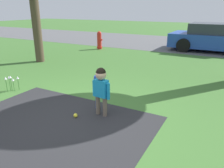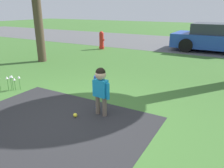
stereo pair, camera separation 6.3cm
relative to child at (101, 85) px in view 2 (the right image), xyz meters
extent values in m
plane|color=#3D6B2D|center=(-0.41, -0.52, -0.58)|extent=(60.00, 60.00, 0.00)
cube|color=#59595B|center=(-0.41, 9.49, -0.58)|extent=(40.00, 6.00, 0.01)
cylinder|color=#6B5B4C|center=(-0.08, 0.01, -0.40)|extent=(0.08, 0.08, 0.36)
cylinder|color=#6B5B4C|center=(0.08, -0.01, -0.40)|extent=(0.08, 0.08, 0.36)
cube|color=#198CC6|center=(0.00, 0.00, -0.06)|extent=(0.25, 0.15, 0.31)
cylinder|color=#198CC6|center=(-0.15, 0.01, -0.09)|extent=(0.06, 0.06, 0.29)
cylinder|color=#198CC6|center=(0.15, -0.01, -0.09)|extent=(0.06, 0.06, 0.29)
sphere|color=#D8AD8C|center=(0.00, 0.00, 0.19)|extent=(0.19, 0.19, 0.19)
sphere|color=black|center=(0.00, 0.00, 0.23)|extent=(0.18, 0.18, 0.18)
sphere|color=blue|center=(-0.22, 0.18, -0.56)|extent=(0.04, 0.04, 0.04)
cylinder|color=blue|center=(-0.22, 0.18, -0.43)|extent=(0.04, 0.04, 0.29)
cylinder|color=blue|center=(-0.22, 0.18, -0.11)|extent=(0.08, 0.08, 0.36)
sphere|color=blue|center=(-0.22, 0.18, 0.07)|extent=(0.07, 0.07, 0.07)
sphere|color=yellow|center=(-0.36, -0.31, -0.54)|extent=(0.07, 0.07, 0.07)
cylinder|color=red|center=(-3.67, 5.84, -0.21)|extent=(0.21, 0.21, 0.74)
sphere|color=red|center=(-3.67, 5.84, 0.16)|extent=(0.20, 0.20, 0.20)
cylinder|color=red|center=(-3.67, 5.84, -0.49)|extent=(0.26, 0.26, 0.06)
cylinder|color=red|center=(-3.56, 5.84, -0.14)|extent=(0.09, 0.07, 0.07)
cube|color=#2347AD|center=(1.24, 7.92, -0.11)|extent=(3.93, 1.93, 0.61)
cube|color=#2D333D|center=(1.04, 7.92, 0.42)|extent=(1.90, 1.68, 0.46)
cylinder|color=black|center=(0.03, 8.88, -0.28)|extent=(0.60, 0.19, 0.60)
cylinder|color=black|center=(0.01, 6.98, -0.28)|extent=(0.60, 0.19, 0.60)
cylinder|color=#4C3D2D|center=(-4.22, 2.58, 1.16)|extent=(0.30, 0.30, 3.48)
cylinder|color=#38702D|center=(-2.58, 0.05, -0.43)|extent=(0.01, 0.01, 0.29)
cone|color=silver|center=(-2.58, 0.05, -0.26)|extent=(0.06, 0.06, 0.06)
cylinder|color=#38702D|center=(-2.53, 0.06, -0.43)|extent=(0.01, 0.01, 0.31)
cone|color=silver|center=(-2.53, 0.06, -0.24)|extent=(0.06, 0.06, 0.06)
cylinder|color=#38702D|center=(-2.59, -0.03, -0.43)|extent=(0.01, 0.01, 0.29)
cone|color=silver|center=(-2.59, -0.03, -0.26)|extent=(0.06, 0.06, 0.06)
cylinder|color=#38702D|center=(-2.72, -0.15, -0.42)|extent=(0.01, 0.01, 0.32)
cylinder|color=#38702D|center=(-2.41, 0.16, -0.44)|extent=(0.01, 0.01, 0.28)
cone|color=silver|center=(-2.41, 0.16, -0.27)|extent=(0.06, 0.06, 0.06)
cylinder|color=#38702D|center=(-2.46, 0.06, -0.45)|extent=(0.01, 0.01, 0.25)
cone|color=silver|center=(-2.46, 0.06, -0.30)|extent=(0.06, 0.06, 0.06)
camera|label=1|loc=(1.90, -3.07, 1.27)|focal=35.00mm
camera|label=2|loc=(1.96, -3.04, 1.27)|focal=35.00mm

